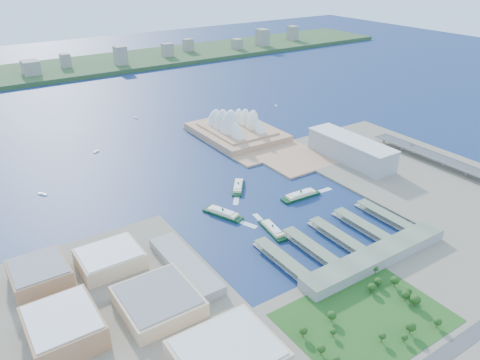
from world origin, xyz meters
TOP-DOWN VIEW (x-y plane):
  - ground at (0.00, 0.00)m, footprint 3000.00×3000.00m
  - west_land at (-250.00, -105.00)m, footprint 220.00×390.00m
  - south_land at (0.00, -210.00)m, footprint 720.00×180.00m
  - east_land at (240.00, -50.00)m, footprint 240.00×500.00m
  - peninsula at (107.50, 260.00)m, footprint 135.00×220.00m
  - far_shore at (0.00, 980.00)m, footprint 2200.00×260.00m
  - opera_house at (105.00, 280.00)m, footprint 134.00×180.00m
  - toaster_building at (195.00, 80.00)m, footprint 45.00×155.00m
  - expressway at (300.00, -60.00)m, footprint 26.00×340.00m
  - west_buildings at (-250.00, -70.00)m, footprint 200.00×280.00m
  - ferry_wharves at (14.00, -75.00)m, footprint 184.00×90.00m
  - terminal_building at (15.00, -135.00)m, footprint 200.00×28.00m
  - park at (-60.00, -190.00)m, footprint 150.00×110.00m
  - far_skyline at (0.00, 960.00)m, footprint 1900.00×140.00m
  - ferry_a at (-69.60, 47.54)m, footprint 34.52×57.65m
  - ferry_b at (-10.40, 100.41)m, footprint 43.15×49.88m
  - ferry_c at (-39.32, -19.52)m, footprint 20.37×53.16m
  - ferry_d at (46.92, 28.61)m, footprint 59.94×17.57m
  - boat_a at (-251.66, 238.63)m, footprint 10.49×13.76m
  - boat_b at (-137.91, 348.39)m, footprint 11.38×9.55m
  - boat_c at (278.50, 384.91)m, footprint 6.35×11.04m
  - boat_e at (-12.05, 479.32)m, footprint 6.36×11.91m
  - car_c at (304.00, 44.30)m, footprint 1.83×4.50m

SIDE VIEW (x-z plane):
  - ground at x=0.00m, z-range 0.00..0.00m
  - boat_c at x=278.50m, z-range 0.00..2.39m
  - boat_a at x=-251.66m, z-range 0.00..2.71m
  - boat_e at x=-12.05m, z-range 0.00..2.79m
  - west_land at x=-250.00m, z-range 0.00..3.00m
  - south_land at x=0.00m, z-range 0.00..3.00m
  - east_land at x=240.00m, z-range 0.00..3.00m
  - peninsula at x=107.50m, z-range 0.00..3.00m
  - boat_b at x=-137.91m, z-range 0.00..3.01m
  - ferry_wharves at x=14.00m, z-range 0.00..9.30m
  - ferry_c at x=-39.32m, z-range 0.00..9.80m
  - ferry_b at x=-10.40m, z-range 0.00..9.99m
  - ferry_a at x=-69.60m, z-range 0.00..10.66m
  - ferry_d at x=46.92m, z-range 0.00..11.23m
  - far_shore at x=0.00m, z-range 0.00..12.00m
  - expressway at x=300.00m, z-range 3.00..14.85m
  - terminal_building at x=15.00m, z-range 3.00..15.00m
  - park at x=-60.00m, z-range 3.00..19.00m
  - car_c at x=304.00m, z-range 14.85..16.16m
  - west_buildings at x=-250.00m, z-range 3.00..30.00m
  - toaster_building at x=195.00m, z-range 3.00..38.00m
  - opera_house at x=105.00m, z-range 3.00..61.00m
  - far_skyline at x=0.00m, z-range 12.00..67.00m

